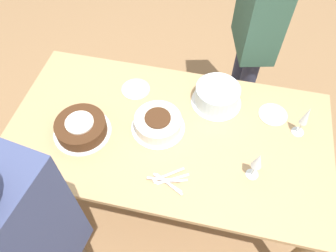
{
  "coord_description": "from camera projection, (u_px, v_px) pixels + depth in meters",
  "views": [
    {
      "loc": [
        0.22,
        -1.0,
        2.24
      ],
      "look_at": [
        0.0,
        0.0,
        0.81
      ],
      "focal_mm": 35.0,
      "sensor_mm": 36.0,
      "label": 1
    }
  ],
  "objects": [
    {
      "name": "wine_glass_near",
      "position": [
        306.0,
        117.0,
        1.68
      ],
      "size": [
        0.07,
        0.07,
        0.21
      ],
      "color": "silver",
      "rests_on": "dining_table"
    },
    {
      "name": "dining_table",
      "position": [
        168.0,
        141.0,
        1.88
      ],
      "size": [
        1.77,
        0.94,
        0.76
      ],
      "color": "tan",
      "rests_on": "ground_plane"
    },
    {
      "name": "wine_glass_far",
      "position": [
        258.0,
        162.0,
        1.53
      ],
      "size": [
        0.06,
        0.06,
        0.19
      ],
      "color": "silver",
      "rests_on": "dining_table"
    },
    {
      "name": "dessert_plate_left",
      "position": [
        136.0,
        89.0,
        1.97
      ],
      "size": [
        0.17,
        0.17,
        0.01
      ],
      "color": "beige",
      "rests_on": "dining_table"
    },
    {
      "name": "cake_back_decorated",
      "position": [
        217.0,
        95.0,
        1.87
      ],
      "size": [
        0.29,
        0.29,
        0.12
      ],
      "color": "white",
      "rests_on": "dining_table"
    },
    {
      "name": "ground_plane",
      "position": [
        168.0,
        189.0,
        2.41
      ],
      "size": [
        12.0,
        12.0,
        0.0
      ],
      "primitive_type": "plane",
      "color": "#8E6B47"
    },
    {
      "name": "fork_pile",
      "position": [
        169.0,
        180.0,
        1.62
      ],
      "size": [
        0.2,
        0.15,
        0.02
      ],
      "color": "silver",
      "rests_on": "dining_table"
    },
    {
      "name": "dessert_plate_right",
      "position": [
        273.0,
        115.0,
        1.86
      ],
      "size": [
        0.16,
        0.16,
        0.01
      ],
      "color": "beige",
      "rests_on": "dining_table"
    },
    {
      "name": "cake_center_white",
      "position": [
        158.0,
        123.0,
        1.78
      ],
      "size": [
        0.3,
        0.3,
        0.09
      ],
      "color": "white",
      "rests_on": "dining_table"
    },
    {
      "name": "person_watching",
      "position": [
        258.0,
        22.0,
        2.03
      ],
      "size": [
        0.31,
        0.44,
        1.59
      ],
      "rotation": [
        0.0,
        0.0,
        -1.33
      ],
      "color": "#2D334C",
      "rests_on": "ground_plane"
    },
    {
      "name": "cake_front_chocolate",
      "position": [
        81.0,
        127.0,
        1.76
      ],
      "size": [
        0.31,
        0.31,
        0.09
      ],
      "color": "white",
      "rests_on": "dining_table"
    }
  ]
}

